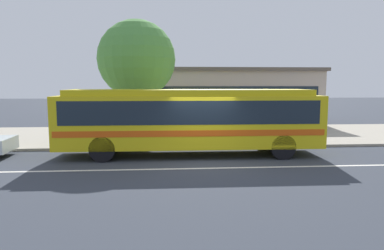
{
  "coord_description": "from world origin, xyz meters",
  "views": [
    {
      "loc": [
        -1.45,
        -13.02,
        3.01
      ],
      "look_at": [
        -0.34,
        1.42,
        1.3
      ],
      "focal_mm": 32.99,
      "sensor_mm": 36.0,
      "label": 1
    }
  ],
  "objects_px": {
    "pedestrian_waiting_near_sign": "(111,123)",
    "street_tree_near_stop": "(137,59)",
    "bus_stop_sign": "(265,108)",
    "transit_bus": "(190,117)"
  },
  "relations": [
    {
      "from": "transit_bus",
      "to": "bus_stop_sign",
      "type": "bearing_deg",
      "value": 29.21
    },
    {
      "from": "pedestrian_waiting_near_sign",
      "to": "street_tree_near_stop",
      "type": "bearing_deg",
      "value": 43.44
    },
    {
      "from": "pedestrian_waiting_near_sign",
      "to": "street_tree_near_stop",
      "type": "height_order",
      "value": "street_tree_near_stop"
    },
    {
      "from": "transit_bus",
      "to": "bus_stop_sign",
      "type": "distance_m",
      "value": 4.39
    },
    {
      "from": "transit_bus",
      "to": "street_tree_near_stop",
      "type": "distance_m",
      "value": 5.33
    },
    {
      "from": "pedestrian_waiting_near_sign",
      "to": "street_tree_near_stop",
      "type": "distance_m",
      "value": 3.55
    },
    {
      "from": "pedestrian_waiting_near_sign",
      "to": "bus_stop_sign",
      "type": "relative_size",
      "value": 0.64
    },
    {
      "from": "transit_bus",
      "to": "street_tree_near_stop",
      "type": "bearing_deg",
      "value": 122.33
    },
    {
      "from": "street_tree_near_stop",
      "to": "bus_stop_sign",
      "type": "bearing_deg",
      "value": -15.72
    },
    {
      "from": "transit_bus",
      "to": "pedestrian_waiting_near_sign",
      "type": "distance_m",
      "value": 4.64
    }
  ]
}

